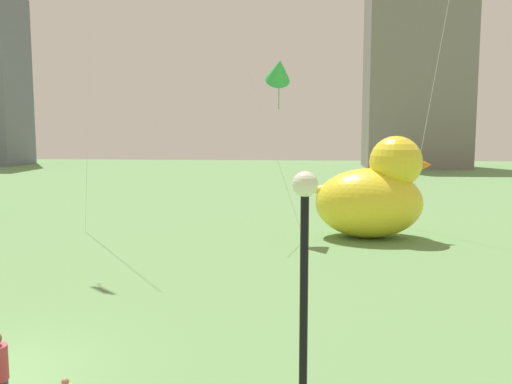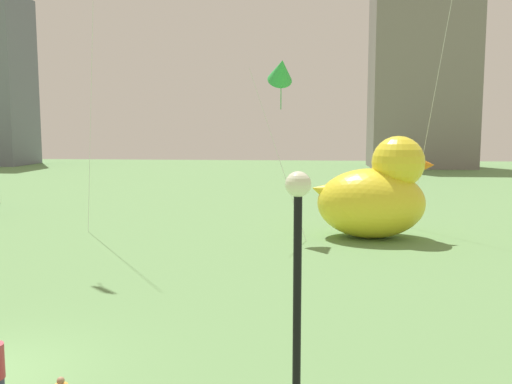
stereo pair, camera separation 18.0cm
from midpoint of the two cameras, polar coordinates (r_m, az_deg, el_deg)
The scene contains 4 objects.
giant_inflatable_duck at distance 25.06m, azimuth 11.68°, elevation -0.26°, with size 5.41×3.47×4.49m.
lamppost at distance 7.95m, azimuth 4.29°, elevation -7.54°, with size 0.36×0.36×4.30m.
city_skyline at distance 71.31m, azimuth -10.96°, elevation 10.97°, with size 69.18×11.31×21.24m.
kite_green at distance 25.04m, azimuth 2.14°, elevation 12.29°, with size 2.48×2.17×8.12m.
Camera 1 is at (6.14, -9.96, 4.92)m, focal length 39.18 mm.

